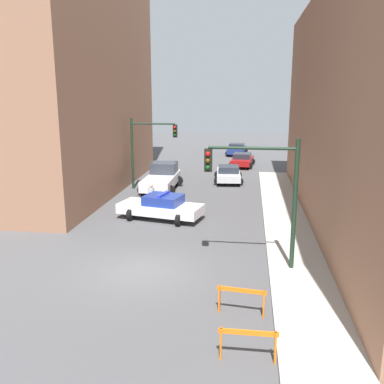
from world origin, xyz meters
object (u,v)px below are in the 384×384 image
(traffic_light_far, at_px, (147,143))
(pedestrian_crossing, at_px, (151,197))
(barrier_front, at_px, (248,340))
(parked_car_far, at_px, (237,149))
(parked_car_mid, at_px, (242,160))
(parked_car_near, at_px, (228,174))
(white_truck, at_px, (162,178))
(traffic_light_near, at_px, (265,184))
(barrier_mid, at_px, (241,297))
(police_car, at_px, (161,207))

(traffic_light_far, relative_size, pedestrian_crossing, 3.13)
(barrier_front, bearing_deg, pedestrian_crossing, 112.48)
(parked_car_far, bearing_deg, parked_car_mid, -80.02)
(parked_car_near, bearing_deg, barrier_front, -89.85)
(traffic_light_far, distance_m, parked_car_near, 7.23)
(traffic_light_far, relative_size, white_truck, 0.96)
(traffic_light_near, height_order, pedestrian_crossing, traffic_light_near)
(traffic_light_near, bearing_deg, traffic_light_far, 120.26)
(parked_car_near, distance_m, barrier_front, 23.41)
(parked_car_mid, xyz_separation_m, parked_car_far, (-0.77, 7.83, 0.00))
(traffic_light_far, height_order, parked_car_mid, traffic_light_far)
(parked_car_near, xyz_separation_m, barrier_front, (1.69, -23.35, -0.06))
(traffic_light_far, xyz_separation_m, parked_car_near, (5.80, 3.34, -2.72))
(barrier_front, distance_m, barrier_mid, 2.47)
(traffic_light_near, distance_m, barrier_front, 6.91)
(parked_car_mid, bearing_deg, parked_car_far, 100.98)
(traffic_light_near, distance_m, white_truck, 15.48)
(parked_car_far, distance_m, barrier_mid, 36.14)
(white_truck, relative_size, barrier_mid, 3.39)
(traffic_light_far, height_order, parked_car_near, traffic_light_far)
(barrier_mid, bearing_deg, parked_car_mid, 91.05)
(parked_car_far, distance_m, barrier_front, 38.60)
(parked_car_near, relative_size, barrier_mid, 2.77)
(parked_car_near, bearing_deg, police_car, -110.69)
(traffic_light_near, xyz_separation_m, barrier_mid, (-0.76, -3.78, -2.91))
(traffic_light_far, xyz_separation_m, parked_car_mid, (6.76, 10.73, -2.72))
(traffic_light_near, xyz_separation_m, pedestrian_crossing, (-6.40, 7.95, -2.67))
(traffic_light_near, distance_m, barrier_mid, 4.83)
(parked_car_mid, bearing_deg, white_truck, -111.95)
(traffic_light_near, bearing_deg, barrier_front, -94.89)
(barrier_front, bearing_deg, barrier_mid, 95.20)
(traffic_light_far, height_order, barrier_mid, traffic_light_far)
(traffic_light_near, height_order, barrier_mid, traffic_light_near)
(white_truck, xyz_separation_m, barrier_mid, (6.15, -17.38, -0.29))
(parked_car_far, bearing_deg, traffic_light_near, -82.00)
(police_car, relative_size, parked_car_far, 1.13)
(police_car, xyz_separation_m, pedestrian_crossing, (-0.94, 1.64, 0.14))
(parked_car_mid, bearing_deg, police_car, -97.59)
(traffic_light_far, height_order, parked_car_far, traffic_light_far)
(barrier_mid, bearing_deg, white_truck, 109.50)
(parked_car_far, relative_size, barrier_mid, 2.78)
(parked_car_near, height_order, barrier_front, parked_car_near)
(police_car, distance_m, white_truck, 7.43)
(barrier_mid, bearing_deg, barrier_front, -84.80)
(traffic_light_far, xyz_separation_m, parked_car_far, (5.99, 18.56, -2.72))
(white_truck, xyz_separation_m, parked_car_far, (4.87, 18.73, -0.23))
(parked_car_far, xyz_separation_m, barrier_mid, (1.29, -36.11, -0.06))
(parked_car_mid, height_order, barrier_mid, parked_car_mid)
(traffic_light_far, distance_m, pedestrian_crossing, 6.55)
(traffic_light_near, relative_size, white_truck, 0.96)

